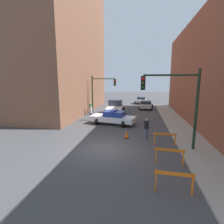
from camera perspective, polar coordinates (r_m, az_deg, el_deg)
ground_plane at (r=12.05m, az=-2.79°, el=-12.12°), size 120.00×120.00×0.00m
sidewalk_right at (r=12.38m, az=27.26°, el=-12.38°), size 2.40×44.00×0.12m
building_corner_left at (r=29.35m, az=-21.68°, el=21.27°), size 14.00×20.00×21.03m
traffic_light_near at (r=11.97m, az=20.74°, el=4.54°), size 3.64×0.35×5.20m
traffic_light_far at (r=24.59m, az=-3.97°, el=7.50°), size 3.44×0.35×5.20m
police_car at (r=18.43m, az=0.39°, el=-1.80°), size 4.98×2.96×1.52m
white_truck at (r=24.00m, az=0.99°, el=1.48°), size 2.85×5.51×1.90m
parked_car_near at (r=29.11m, az=11.04°, el=2.39°), size 2.49×4.42×1.31m
parked_car_mid at (r=35.70m, az=9.52°, el=3.88°), size 2.40×4.38×1.31m
pedestrian_crossing at (r=20.39m, az=-6.91°, el=-0.31°), size 0.43×0.43×1.66m
pedestrian_corner at (r=23.54m, az=-7.05°, el=1.11°), size 0.51×0.51×1.66m
pedestrian_sidewalk at (r=14.12m, az=11.12°, el=-5.22°), size 0.51×0.51×1.66m
barrier_front at (r=8.09m, az=19.58°, el=-19.83°), size 1.60×0.24×0.90m
barrier_mid at (r=10.36m, az=18.25°, el=-12.84°), size 1.60×0.29×0.90m
barrier_back at (r=13.12m, az=16.86°, el=-7.81°), size 1.60×0.24×0.90m
traffic_cone at (r=14.18m, az=4.79°, el=-7.29°), size 0.36×0.36×0.66m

